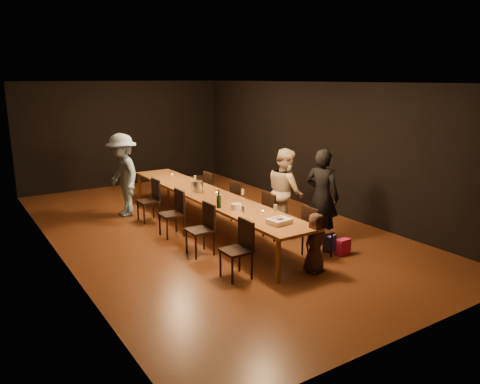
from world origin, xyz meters
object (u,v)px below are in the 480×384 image
plate_stack (236,207)px  champagne_bottle (219,199)px  chair_right_2 (243,202)px  man_blue (123,175)px  chair_left_1 (200,230)px  chair_right_0 (317,231)px  chair_right_1 (276,215)px  chair_left_2 (171,214)px  woman_tan (286,192)px  child (316,243)px  birthday_cake (279,221)px  woman_birthday (322,197)px  table (209,196)px  chair_left_3 (148,201)px  chair_left_0 (236,250)px  ice_bucket (198,186)px  chair_right_3 (215,191)px

plate_stack → champagne_bottle: size_ratio=0.57×
chair_right_2 → man_blue: (-2.00, 1.91, 0.48)m
chair_right_2 → chair_left_1: size_ratio=1.00×
chair_right_0 → chair_left_1: size_ratio=1.00×
champagne_bottle → chair_right_1: bearing=-8.5°
chair_left_1 → chair_left_2: same height
chair_right_0 → woman_tan: woman_tan is taller
chair_left_1 → man_blue: (-0.30, 3.11, 0.48)m
chair_right_0 → chair_right_2: same height
chair_left_2 → child: 3.14m
plate_stack → chair_right_0: bearing=-47.9°
chair_left_2 → birthday_cake: bearing=-160.5°
plate_stack → woman_birthday: bearing=-21.2°
table → champagne_bottle: bearing=-108.8°
chair_right_2 → birthday_cake: chair_right_2 is taller
chair_left_3 → chair_left_2: bearing=-180.0°
chair_left_3 → champagne_bottle: 2.32m
chair_right_2 → champagne_bottle: champagne_bottle is taller
table → chair_left_3: bearing=125.3°
chair_right_1 → birthday_cake: 1.50m
chair_left_1 → birthday_cake: bearing=-144.6°
chair_left_3 → man_blue: size_ratio=0.49×
plate_stack → chair_right_2: bearing=52.6°
chair_right_1 → woman_tan: size_ratio=0.53×
chair_left_0 → man_blue: man_blue is taller
chair_right_2 → champagne_bottle: size_ratio=2.69×
champagne_bottle → ice_bucket: 1.36m
woman_tan → chair_left_1: bearing=110.4°
child → champagne_bottle: champagne_bottle is taller
table → chair_left_0: bearing=-109.5°
chair_left_2 → man_blue: size_ratio=0.49×
child → ice_bucket: bearing=92.9°
table → chair_right_2: bearing=0.0°
table → chair_left_3: chair_left_3 is taller
chair_right_3 → chair_left_2: size_ratio=1.00×
man_blue → plate_stack: (1.01, -3.21, -0.14)m
table → chair_right_3: (0.85, 1.20, -0.24)m
chair_left_2 → chair_right_3: bearing=-54.8°
ice_bucket → chair_left_2: bearing=-158.4°
chair_right_3 → child: 4.12m
chair_left_3 → woman_tan: 3.07m
table → chair_left_1: size_ratio=6.45×
chair_left_2 → woman_tan: (2.00, -1.10, 0.41)m
table → chair_left_1: bearing=-125.3°
chair_left_2 → birthday_cake: 2.56m
chair_left_0 → champagne_bottle: size_ratio=2.69×
birthday_cake → ice_bucket: ice_bucket is taller
chair_right_3 → plate_stack: 2.71m
child → chair_right_1: bearing=68.9°
chair_right_2 → chair_right_1: bearing=-0.0°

